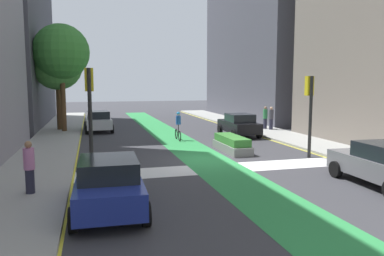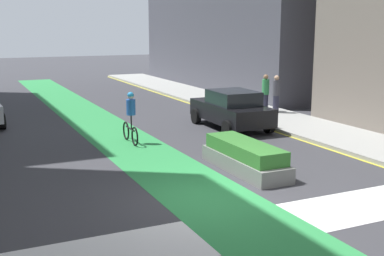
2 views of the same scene
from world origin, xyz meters
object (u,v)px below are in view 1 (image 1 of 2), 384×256
Objects in this scene: car_grey_right_near at (384,164)px; cyclist_in_lane at (178,125)px; car_blue_left_near at (109,184)px; pedestrian_sidewalk_right_b at (265,117)px; median_planter at (232,144)px; pedestrian_sidewalk_right_a at (271,118)px; street_tree_near at (61,52)px; traffic_signal_near_left at (90,100)px; street_tree_far at (57,65)px; car_silver_left_far at (98,121)px; traffic_signal_near_right at (310,101)px; pedestrian_sidewalk_left_a at (29,167)px; car_black_right_far at (239,125)px.

cyclist_in_lane reaches higher than car_grey_right_near.
pedestrian_sidewalk_right_b reaches higher than car_blue_left_near.
cyclist_in_lane is 5.09m from median_planter.
street_tree_near is at bearing 168.00° from pedestrian_sidewalk_right_a.
traffic_signal_near_left is at bearing -159.48° from median_planter.
street_tree_near reaches higher than street_tree_far.
car_silver_left_far reaches higher than median_planter.
pedestrian_sidewalk_right_b is at bearing -13.55° from street_tree_far.
traffic_signal_near_right is 10.46m from traffic_signal_near_left.
traffic_signal_near_right reaches higher than car_blue_left_near.
car_grey_right_near is at bearing -62.66° from car_silver_left_far.
pedestrian_sidewalk_right_a reaches higher than cyclist_in_lane.
pedestrian_sidewalk_right_a is at bearing 49.59° from car_blue_left_near.
street_tree_near reaches higher than car_grey_right_near.
traffic_signal_near_left is 13.62m from street_tree_near.
traffic_signal_near_right is at bearing -47.33° from street_tree_far.
pedestrian_sidewalk_right_a is 1.02× the size of pedestrian_sidewalk_left_a.
traffic_signal_near_left is 13.13m from car_black_right_far.
street_tree_near is at bearing -174.91° from car_silver_left_far.
car_black_right_far is at bearing -25.86° from street_tree_far.
cyclist_in_lane reaches higher than car_black_right_far.
car_blue_left_near is 1.00× the size of car_grey_right_near.
car_black_right_far reaches higher than median_planter.
traffic_signal_near_right is 0.60× the size of street_tree_far.
car_black_right_far is 3.85m from pedestrian_sidewalk_right_b.
median_planter is at bearing 20.52° from traffic_signal_near_left.
traffic_signal_near_right is 18.08m from street_tree_near.
traffic_signal_near_left is at bearing -143.30° from pedestrian_sidewalk_right_a.
pedestrian_sidewalk_right_a is 16.70m from street_tree_far.
traffic_signal_near_left is at bearing 153.26° from car_grey_right_near.
pedestrian_sidewalk_left_a is 0.25× the size of street_tree_far.
traffic_signal_near_left reaches higher than pedestrian_sidewalk_left_a.
car_silver_left_far is at bearing 5.09° from street_tree_near.
traffic_signal_near_right is 1.18× the size of median_planter.
traffic_signal_near_left is at bearing -140.47° from car_black_right_far.
street_tree_near is at bearing 157.52° from car_black_right_far.
pedestrian_sidewalk_right_a is at bearing 50.17° from median_planter.
pedestrian_sidewalk_right_a is (3.33, 1.69, 0.24)m from car_black_right_far.
street_tree_near is (-1.92, 13.16, 2.90)m from traffic_signal_near_left.
pedestrian_sidewalk_left_a is 20.34m from pedestrian_sidewalk_right_b.
street_tree_near is 2.28× the size of median_planter.
median_planter is (-5.77, -7.75, -0.64)m from pedestrian_sidewalk_right_b.
pedestrian_sidewalk_right_a is 0.22× the size of street_tree_near.
pedestrian_sidewalk_right_a is 0.61m from pedestrian_sidewalk_right_b.
traffic_signal_near_right is 18.98m from street_tree_far.
cyclist_in_lane is 10.56m from street_tree_near.
traffic_signal_near_left reaches higher than car_grey_right_near.
car_grey_right_near is 2.45× the size of pedestrian_sidewalk_right_b.
car_grey_right_near is 0.55× the size of street_tree_near.
cyclist_in_lane is at bearing 68.48° from car_blue_left_near.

